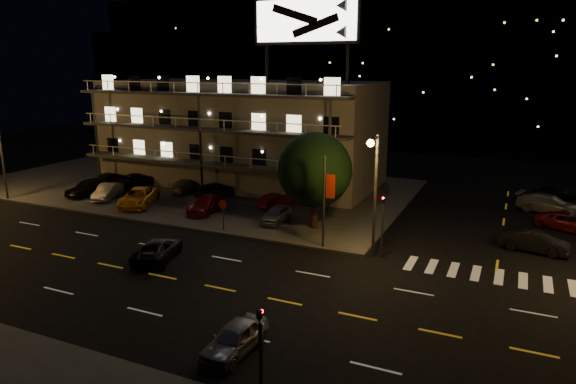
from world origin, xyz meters
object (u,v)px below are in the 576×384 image
at_px(tree, 314,172).
at_px(side_car_0, 535,242).
at_px(lot_car_7, 186,185).
at_px(road_car_east, 235,338).
at_px(road_car_west, 158,249).
at_px(lot_car_4, 276,214).
at_px(lot_car_2, 139,197).

distance_m(tree, side_car_0, 15.77).
bearing_deg(lot_car_7, road_car_east, 123.30).
relative_size(side_car_0, road_car_west, 0.93).
xyz_separation_m(road_car_east, road_car_west, (-10.07, 7.51, -0.01)).
height_order(lot_car_4, road_car_west, lot_car_4).
bearing_deg(side_car_0, tree, 107.24).
bearing_deg(lot_car_2, lot_car_4, -19.21).
xyz_separation_m(tree, lot_car_2, (-16.30, -0.47, -3.56)).
height_order(tree, road_car_west, tree).
xyz_separation_m(tree, road_car_west, (-6.87, -9.81, -3.81)).
distance_m(tree, road_car_east, 18.01).
relative_size(tree, road_car_west, 1.55).
bearing_deg(lot_car_4, lot_car_2, -179.11).
distance_m(tree, lot_car_2, 16.69).
relative_size(tree, road_car_east, 1.88).
distance_m(tree, lot_car_4, 4.86).
height_order(lot_car_2, road_car_west, lot_car_2).
bearing_deg(lot_car_4, road_car_west, -112.09).
xyz_separation_m(tree, road_car_east, (3.20, -17.31, -3.80)).
bearing_deg(road_car_east, road_car_west, 146.44).
xyz_separation_m(lot_car_7, road_car_east, (18.64, -22.67, -0.11)).
distance_m(lot_car_7, side_car_0, 30.88).
relative_size(lot_car_7, side_car_0, 0.98).
height_order(lot_car_2, road_car_east, lot_car_2).
relative_size(road_car_east, road_car_west, 0.83).
height_order(lot_car_4, side_car_0, side_car_0).
bearing_deg(road_car_east, lot_car_4, 113.24).
distance_m(lot_car_2, side_car_0, 31.60).
bearing_deg(tree, road_car_east, -79.52).
distance_m(side_car_0, road_car_west, 24.91).
height_order(tree, lot_car_2, tree).
bearing_deg(tree, side_car_0, 6.38).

